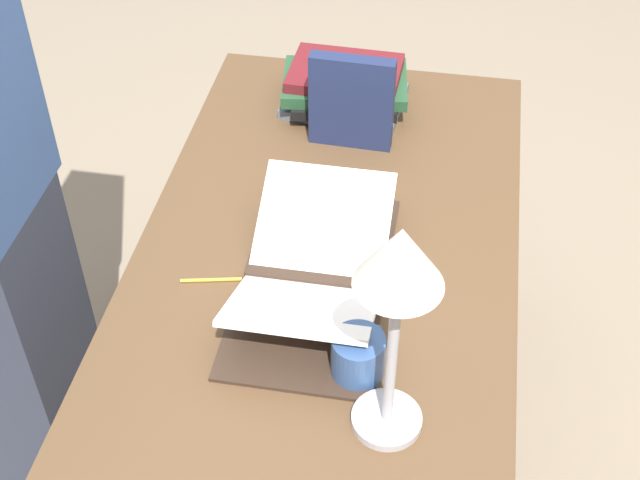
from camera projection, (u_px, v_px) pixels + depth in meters
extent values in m
plane|color=gray|center=(325.00, 455.00, 2.33)|extent=(12.00, 12.00, 0.00)
cube|color=brown|center=(327.00, 254.00, 1.84)|extent=(1.41, 0.78, 0.03)
cube|color=brown|center=(250.00, 180.00, 2.61)|extent=(0.06, 0.06, 0.71)
cube|color=brown|center=(482.00, 206.00, 2.52)|extent=(0.06, 0.06, 0.71)
cube|color=#38281E|center=(314.00, 280.00, 1.74)|extent=(0.02, 0.27, 0.02)
cube|color=#38281E|center=(325.00, 235.00, 1.85)|extent=(0.26, 0.28, 0.01)
cube|color=#38281E|center=(300.00, 336.00, 1.65)|extent=(0.26, 0.28, 0.01)
cube|color=white|center=(324.00, 221.00, 1.80)|extent=(0.22, 0.27, 0.12)
cube|color=white|center=(302.00, 308.00, 1.62)|extent=(0.22, 0.27, 0.12)
cube|color=slate|center=(344.00, 101.00, 2.20)|extent=(0.23, 0.30, 0.02)
cube|color=black|center=(345.00, 92.00, 2.18)|extent=(0.25, 0.28, 0.02)
cube|color=#234C2D|center=(345.00, 83.00, 2.16)|extent=(0.23, 0.32, 0.03)
cube|color=maroon|center=(345.00, 73.00, 2.14)|extent=(0.20, 0.27, 0.03)
cube|color=#1E284C|center=(351.00, 102.00, 2.01)|extent=(0.04, 0.19, 0.23)
cylinder|color=#ADADB2|center=(387.00, 419.00, 1.51)|extent=(0.12, 0.12, 0.02)
cylinder|color=#ADADB2|center=(392.00, 355.00, 1.39)|extent=(0.02, 0.02, 0.32)
cone|color=silver|center=(400.00, 257.00, 1.25)|extent=(0.14, 0.14, 0.11)
cylinder|color=#335184|center=(358.00, 357.00, 1.56)|extent=(0.10, 0.10, 0.09)
torus|color=#335184|center=(374.00, 338.00, 1.59)|extent=(0.05, 0.03, 0.05)
cylinder|color=gold|center=(225.00, 279.00, 1.75)|extent=(0.04, 0.17, 0.01)
cube|color=#2D3342|center=(26.00, 340.00, 2.10)|extent=(0.31, 0.20, 0.80)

